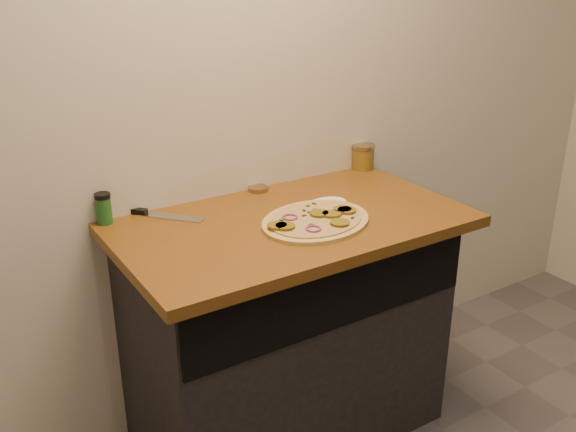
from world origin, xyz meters
TOP-DOWN VIEW (x-y plane):
  - cabinet at (0.00, 1.45)m, footprint 1.10×0.60m
  - countertop at (0.00, 1.42)m, footprint 1.20×0.70m
  - pizza at (0.05, 1.34)m, footprint 0.49×0.49m
  - chefs_knife at (-0.40, 1.71)m, footprint 0.25×0.28m
  - mason_jar_lid at (0.04, 1.72)m, footprint 0.08×0.08m
  - salsa_jar at (0.55, 1.72)m, footprint 0.10×0.10m
  - spice_shaker at (-0.55, 1.72)m, footprint 0.05×0.05m
  - flour_spill at (0.19, 1.47)m, footprint 0.19×0.19m

SIDE VIEW (x-z plane):
  - cabinet at x=0.00m, z-range 0.00..0.86m
  - countertop at x=0.00m, z-range 0.86..0.90m
  - flour_spill at x=0.19m, z-range 0.90..0.90m
  - chefs_knife at x=-0.40m, z-range 0.90..0.92m
  - mason_jar_lid at x=0.04m, z-range 0.90..0.92m
  - pizza at x=0.05m, z-range 0.90..0.92m
  - salsa_jar at x=0.55m, z-range 0.90..1.01m
  - spice_shaker at x=-0.55m, z-range 0.90..1.01m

